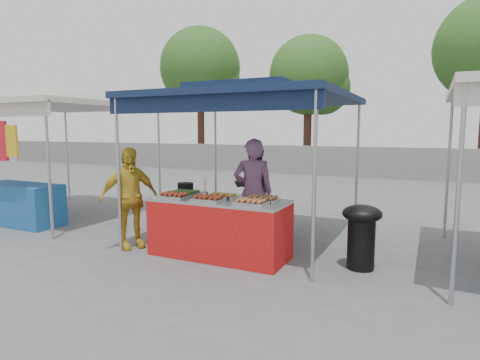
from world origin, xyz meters
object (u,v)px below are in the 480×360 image
at_px(cooking_pot, 185,187).
at_px(customer_person, 129,198).
at_px(vendor_woman, 253,192).
at_px(helper_man, 254,187).
at_px(vendor_table, 219,228).
at_px(wok_burner, 362,231).

distance_m(cooking_pot, customer_person, 0.89).
height_order(vendor_woman, helper_man, vendor_woman).
xyz_separation_m(cooking_pot, customer_person, (-0.66, -0.58, -0.13)).
bearing_deg(customer_person, vendor_table, -52.15).
xyz_separation_m(wok_burner, customer_person, (-3.43, -0.56, 0.28)).
xyz_separation_m(cooking_pot, wok_burner, (2.76, -0.02, -0.41)).
bearing_deg(vendor_table, helper_man, 98.00).
bearing_deg(wok_burner, vendor_woman, -179.26).
height_order(helper_man, customer_person, customer_person).
bearing_deg(wok_burner, vendor_table, -155.26).
distance_m(helper_man, customer_person, 2.39).
xyz_separation_m(vendor_table, wok_burner, (1.95, 0.35, 0.09)).
bearing_deg(vendor_woman, cooking_pot, -1.11).
bearing_deg(vendor_table, wok_burner, 10.21).
height_order(cooking_pot, wok_burner, cooking_pot).
relative_size(vendor_woman, helper_man, 1.11).
distance_m(wok_burner, helper_man, 2.68).
height_order(vendor_table, helper_man, helper_man).
bearing_deg(cooking_pot, wok_burner, -0.33).
bearing_deg(helper_man, vendor_woman, 92.68).
bearing_deg(cooking_pot, vendor_table, -24.26).
relative_size(vendor_table, vendor_woman, 1.17).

